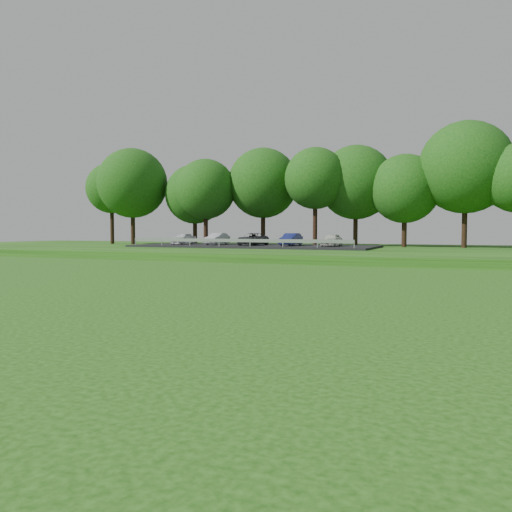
% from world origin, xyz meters
% --- Properties ---
extents(parking_lot, '(24.00, 9.00, 1.38)m').
position_xyz_m(parking_lot, '(-24.00, 32.80, 1.02)').
color(parking_lot, black).
rests_on(parking_lot, berm).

